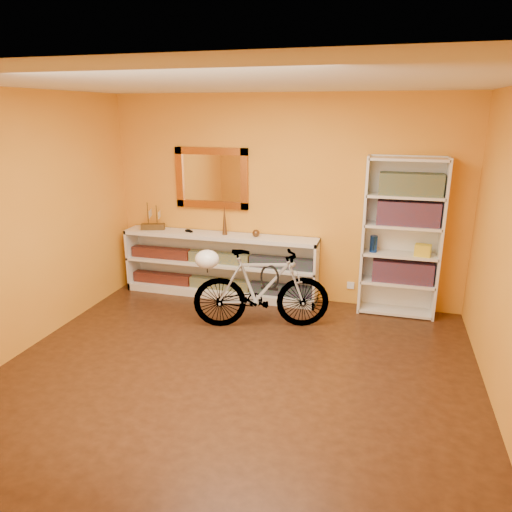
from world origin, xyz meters
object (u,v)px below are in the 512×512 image
(console_unit, at_px, (220,265))
(bookcase, at_px, (401,238))
(helmet, at_px, (207,259))
(bicycle, at_px, (261,289))

(console_unit, distance_m, bookcase, 2.33)
(console_unit, height_order, helmet, helmet)
(bicycle, distance_m, helmet, 0.70)
(console_unit, distance_m, bicycle, 1.11)
(bicycle, bearing_deg, helmet, 90.00)
(console_unit, relative_size, helmet, 9.49)
(bookcase, bearing_deg, helmet, -154.58)
(bicycle, bearing_deg, console_unit, 28.60)
(console_unit, bearing_deg, helmet, -78.03)
(console_unit, distance_m, helmet, 1.05)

